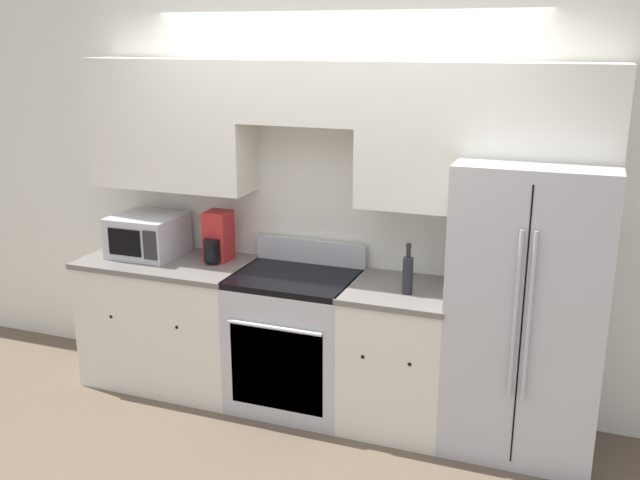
# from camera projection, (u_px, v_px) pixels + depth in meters

# --- Properties ---
(ground_plane) EXTENTS (12.00, 12.00, 0.00)m
(ground_plane) POSITION_uv_depth(u_px,v_px,m) (302.00, 430.00, 4.41)
(ground_plane) COLOR brown
(wall_back) EXTENTS (8.00, 0.39, 2.60)m
(wall_back) POSITION_uv_depth(u_px,v_px,m) (337.00, 174.00, 4.52)
(wall_back) COLOR silver
(wall_back) RESTS_ON ground_plane
(lower_cabinets_left) EXTENTS (1.14, 0.64, 0.89)m
(lower_cabinets_left) POSITION_uv_depth(u_px,v_px,m) (170.00, 321.00, 4.95)
(lower_cabinets_left) COLOR silver
(lower_cabinets_left) RESTS_ON ground_plane
(lower_cabinets_right) EXTENTS (0.64, 0.64, 0.89)m
(lower_cabinets_right) POSITION_uv_depth(u_px,v_px,m) (399.00, 356.00, 4.39)
(lower_cabinets_right) COLOR silver
(lower_cabinets_right) RESTS_ON ground_plane
(oven_range) EXTENTS (0.77, 0.65, 1.05)m
(oven_range) POSITION_uv_depth(u_px,v_px,m) (295.00, 339.00, 4.62)
(oven_range) COLOR #B7B7BC
(oven_range) RESTS_ON ground_plane
(refrigerator) EXTENTS (0.84, 0.73, 1.70)m
(refrigerator) POSITION_uv_depth(u_px,v_px,m) (527.00, 308.00, 4.07)
(refrigerator) COLOR #B7B7BC
(refrigerator) RESTS_ON ground_plane
(microwave) EXTENTS (0.45, 0.42, 0.28)m
(microwave) POSITION_uv_depth(u_px,v_px,m) (148.00, 235.00, 4.90)
(microwave) COLOR #B7B7BC
(microwave) RESTS_ON lower_cabinets_left
(bottle) EXTENTS (0.06, 0.06, 0.31)m
(bottle) POSITION_uv_depth(u_px,v_px,m) (408.00, 274.00, 4.15)
(bottle) COLOR black
(bottle) RESTS_ON lower_cabinets_right
(coffee_maker) EXTENTS (0.16, 0.23, 0.34)m
(coffee_maker) POSITION_uv_depth(u_px,v_px,m) (217.00, 238.00, 4.76)
(coffee_maker) COLOR #B22323
(coffee_maker) RESTS_ON lower_cabinets_left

